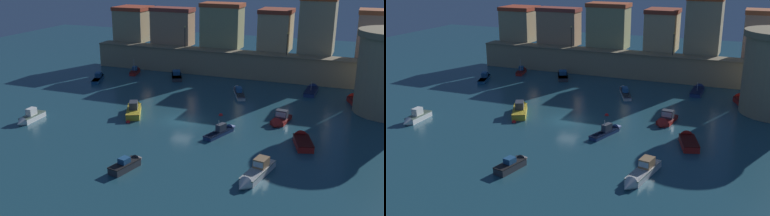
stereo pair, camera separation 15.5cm
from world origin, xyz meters
TOP-DOWN VIEW (x-y plane):
  - ground_plane at (0.00, 0.00)m, footprint 140.31×140.31m
  - quay_wall at (0.00, 24.96)m, footprint 53.65×3.45m
  - old_town_backdrop at (0.43, 29.06)m, footprint 50.76×6.18m
  - quay_lamp_0 at (-9.79, 24.96)m, footprint 0.32×0.32m
  - quay_lamp_1 at (8.47, 24.96)m, footprint 0.32×0.32m
  - moored_boat_1 at (11.76, 3.53)m, footprint 2.24×4.86m
  - moored_boat_2 at (-9.51, 20.35)m, footprint 3.98×6.14m
  - moored_boat_3 at (-21.28, 14.16)m, footprint 3.36×6.43m
  - moored_boat_4 at (13.67, 19.64)m, footprint 1.66×6.02m
  - moored_boat_5 at (0.54, -14.52)m, footprint 2.16×4.50m
  - moored_boat_6 at (20.45, 15.30)m, footprint 4.26×7.27m
  - moored_boat_7 at (-17.64, -7.36)m, footprint 1.44×4.81m
  - moored_boat_8 at (-17.62, 20.47)m, footprint 2.19×4.68m
  - moored_boat_9 at (6.30, -2.24)m, footprint 2.86×5.75m
  - moored_boat_10 at (3.37, 14.35)m, footprint 3.83×7.08m
  - moored_boat_11 at (12.58, -12.18)m, footprint 2.60×6.89m
  - moored_boat_12 at (15.38, -2.07)m, footprint 3.06×5.17m
  - moored_boat_13 at (-7.10, 0.64)m, footprint 4.27×6.50m
  - mooring_buoy_0 at (-5.97, -3.07)m, footprint 0.57×0.57m
  - mooring_buoy_1 at (4.02, 3.82)m, footprint 0.53×0.53m

SIDE VIEW (x-z plane):
  - ground_plane at x=0.00m, z-range 0.00..0.00m
  - mooring_buoy_0 at x=-5.97m, z-range -0.29..0.29m
  - mooring_buoy_1 at x=4.02m, z-range -0.26..0.26m
  - moored_boat_4 at x=13.67m, z-range -0.88..1.52m
  - moored_boat_9 at x=6.30m, z-range -0.73..1.42m
  - moored_boat_10 at x=3.37m, z-range -0.34..1.08m
  - moored_boat_3 at x=-21.28m, z-range -0.41..1.17m
  - moored_boat_1 at x=11.76m, z-range -0.65..1.43m
  - moored_boat_8 at x=-17.62m, z-range -1.05..1.87m
  - moored_boat_12 at x=15.38m, z-range -0.38..1.20m
  - moored_boat_2 at x=-9.51m, z-range -0.44..1.30m
  - moored_boat_5 at x=0.54m, z-range -0.31..1.21m
  - moored_boat_11 at x=12.58m, z-range -0.46..1.40m
  - moored_boat_6 at x=20.45m, z-range -0.57..1.56m
  - moored_boat_7 at x=-17.64m, z-range -0.43..1.44m
  - moored_boat_13 at x=-7.10m, z-range -0.55..1.62m
  - quay_wall at x=0.00m, z-range 0.01..4.41m
  - quay_lamp_1 at x=8.47m, z-range 4.99..8.77m
  - quay_lamp_0 at x=-9.79m, z-range 5.00..8.90m
  - old_town_backdrop at x=0.43m, z-range 3.27..12.96m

